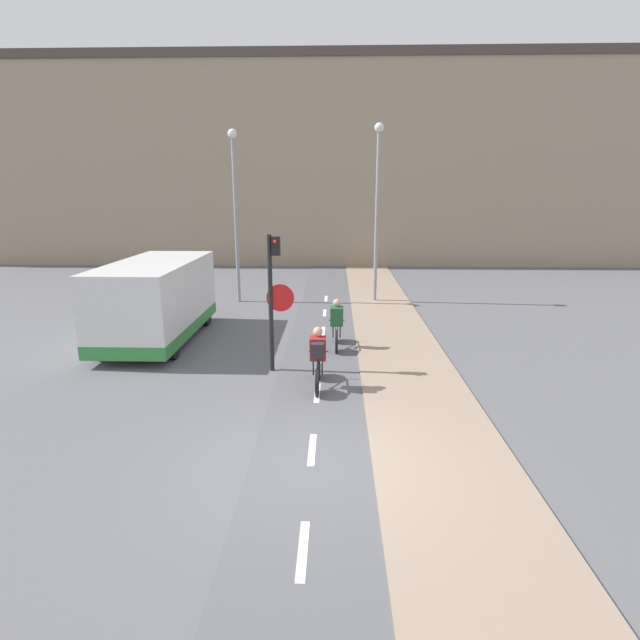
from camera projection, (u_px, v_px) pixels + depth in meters
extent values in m
plane|color=#5B5B60|center=(311.00, 466.00, 8.14)|extent=(120.00, 120.00, 0.00)
cube|color=#56565B|center=(311.00, 465.00, 8.14)|extent=(2.01, 60.00, 0.02)
cube|color=white|center=(303.00, 550.00, 6.20)|extent=(0.12, 1.10, 0.00)
cube|color=white|center=(312.00, 449.00, 8.62)|extent=(0.12, 1.10, 0.00)
cube|color=white|center=(317.00, 393.00, 11.04)|extent=(0.12, 1.10, 0.00)
cube|color=white|center=(321.00, 356.00, 13.46)|extent=(0.12, 1.10, 0.00)
cube|color=white|center=(323.00, 331.00, 15.88)|extent=(0.12, 1.10, 0.00)
cube|color=white|center=(325.00, 313.00, 18.30)|extent=(0.12, 1.10, 0.00)
cube|color=white|center=(326.00, 299.00, 20.71)|extent=(0.12, 1.10, 0.00)
cube|color=gray|center=(447.00, 467.00, 8.07)|extent=(2.40, 60.00, 0.05)
cube|color=gray|center=(330.00, 168.00, 30.77)|extent=(60.00, 5.00, 11.42)
cube|color=#473D38|center=(331.00, 63.00, 29.27)|extent=(60.00, 5.20, 0.50)
cylinder|color=black|center=(271.00, 305.00, 12.07)|extent=(0.11, 0.11, 3.37)
cube|color=black|center=(276.00, 246.00, 11.71)|extent=(0.20, 0.20, 0.44)
sphere|color=red|center=(275.00, 242.00, 11.57)|extent=(0.09, 0.09, 0.09)
cone|color=red|center=(280.00, 298.00, 12.01)|extent=(0.67, 0.01, 0.67)
cone|color=silver|center=(280.00, 298.00, 12.02)|extent=(0.60, 0.02, 0.60)
cylinder|color=gray|center=(236.00, 222.00, 19.51)|extent=(0.14, 0.14, 6.33)
sphere|color=silver|center=(232.00, 134.00, 18.69)|extent=(0.36, 0.36, 0.36)
cylinder|color=gray|center=(377.00, 219.00, 19.51)|extent=(0.14, 0.14, 6.55)
sphere|color=silver|center=(379.00, 128.00, 18.66)|extent=(0.36, 0.36, 0.36)
cylinder|color=black|center=(317.00, 383.00, 10.86)|extent=(0.07, 0.61, 0.61)
cylinder|color=black|center=(319.00, 367.00, 11.84)|extent=(0.07, 0.61, 0.61)
cylinder|color=black|center=(318.00, 365.00, 11.50)|extent=(0.04, 0.65, 0.38)
cylinder|color=black|center=(317.00, 371.00, 11.04)|extent=(0.04, 0.33, 0.40)
cylinder|color=black|center=(318.00, 359.00, 11.30)|extent=(0.04, 0.94, 0.07)
cylinder|color=black|center=(317.00, 380.00, 11.05)|extent=(0.04, 0.39, 0.05)
cylinder|color=black|center=(319.00, 351.00, 11.75)|extent=(0.46, 0.03, 0.03)
cube|color=maroon|center=(318.00, 348.00, 11.12)|extent=(0.36, 0.31, 0.59)
sphere|color=tan|center=(318.00, 332.00, 11.06)|extent=(0.22, 0.22, 0.22)
cylinder|color=#232328|center=(313.00, 367.00, 11.20)|extent=(0.04, 0.07, 0.38)
cylinder|color=#232328|center=(322.00, 367.00, 11.19)|extent=(0.04, 0.07, 0.38)
cube|color=#28282D|center=(317.00, 350.00, 10.94)|extent=(0.28, 0.23, 0.39)
cylinder|color=black|center=(337.00, 343.00, 13.74)|extent=(0.07, 0.60, 0.60)
cylinder|color=black|center=(337.00, 333.00, 14.70)|extent=(0.07, 0.60, 0.60)
cylinder|color=slate|center=(337.00, 330.00, 14.36)|extent=(0.04, 0.63, 0.38)
cylinder|color=slate|center=(337.00, 334.00, 13.92)|extent=(0.04, 0.32, 0.40)
cylinder|color=slate|center=(337.00, 325.00, 14.17)|extent=(0.04, 0.91, 0.07)
cylinder|color=slate|center=(337.00, 341.00, 13.93)|extent=(0.04, 0.38, 0.05)
cylinder|color=black|center=(337.00, 320.00, 14.60)|extent=(0.46, 0.03, 0.03)
cube|color=#235B33|center=(337.00, 316.00, 13.99)|extent=(0.36, 0.31, 0.59)
sphere|color=tan|center=(337.00, 303.00, 13.94)|extent=(0.22, 0.22, 0.22)
cylinder|color=#232328|center=(333.00, 331.00, 14.07)|extent=(0.04, 0.07, 0.38)
cylinder|color=#232328|center=(340.00, 331.00, 14.06)|extent=(0.04, 0.07, 0.38)
cube|color=silver|center=(156.00, 297.00, 14.73)|extent=(2.18, 5.34, 2.12)
cube|color=#33843D|center=(159.00, 326.00, 14.95)|extent=(2.19, 5.35, 0.36)
cube|color=black|center=(182.00, 271.00, 17.20)|extent=(1.97, 0.04, 0.70)
cylinder|color=black|center=(148.00, 314.00, 16.67)|extent=(0.18, 0.70, 0.70)
cylinder|color=black|center=(206.00, 315.00, 16.61)|extent=(0.18, 0.70, 0.70)
cylinder|color=black|center=(100.00, 346.00, 13.32)|extent=(0.18, 0.70, 0.70)
cylinder|color=black|center=(173.00, 346.00, 13.26)|extent=(0.18, 0.70, 0.70)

